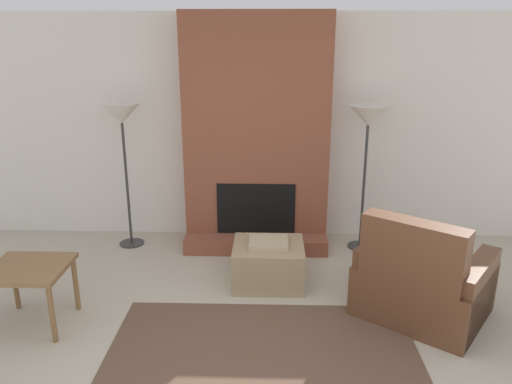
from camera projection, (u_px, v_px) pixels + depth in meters
The scene contains 8 objects.
wall_back at pixel (257, 129), 5.82m from camera, with size 7.85×0.06×2.60m, color silver.
fireplace at pixel (257, 138), 5.59m from camera, with size 1.61×0.69×2.60m.
ottoman at pixel (268, 263), 4.91m from camera, with size 0.69×0.62×0.45m.
armchair at pixel (421, 285), 4.29m from camera, with size 1.34×1.32×0.97m.
side_table at pixel (29, 275), 4.12m from camera, with size 0.63×0.58×0.54m.
floor_lamp_left at pixel (122, 120), 5.42m from camera, with size 0.43×0.43×1.65m.
floor_lamp_right at pixel (368, 122), 5.35m from camera, with size 0.43×0.43×1.64m.
area_rug at pixel (263, 361), 3.76m from camera, with size 2.41×1.63×0.01m, color brown.
Camera 1 is at (0.16, -2.69, 2.37)m, focal length 35.00 mm.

